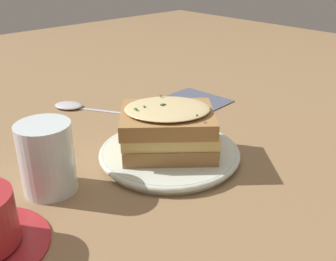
{
  "coord_description": "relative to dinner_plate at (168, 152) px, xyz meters",
  "views": [
    {
      "loc": [
        -0.42,
        0.4,
        0.32
      ],
      "look_at": [
        0.0,
        0.01,
        0.05
      ],
      "focal_mm": 42.0,
      "sensor_mm": 36.0,
      "label": 1
    }
  ],
  "objects": [
    {
      "name": "water_glass",
      "position": [
        0.04,
        0.19,
        0.04
      ],
      "size": [
        0.08,
        0.08,
        0.1
      ],
      "primitive_type": "cylinder",
      "color": "silver",
      "rests_on": "ground_plane"
    },
    {
      "name": "napkin",
      "position": [
        0.15,
        -0.23,
        -0.01
      ],
      "size": [
        0.14,
        0.12,
        0.0
      ],
      "primitive_type": "cube",
      "rotation": [
        0.0,
        0.0,
        0.08
      ],
      "color": "#4C5166",
      "rests_on": "ground_plane"
    },
    {
      "name": "dinner_plate",
      "position": [
        0.0,
        0.0,
        0.0
      ],
      "size": [
        0.23,
        0.23,
        0.02
      ],
      "color": "silver",
      "rests_on": "ground_plane"
    },
    {
      "name": "spoon",
      "position": [
        0.3,
        0.0,
        -0.0
      ],
      "size": [
        0.17,
        0.11,
        0.01
      ],
      "rotation": [
        0.0,
        0.0,
        5.25
      ],
      "color": "silver",
      "rests_on": "ground_plane"
    },
    {
      "name": "sandwich",
      "position": [
        -0.0,
        0.0,
        0.05
      ],
      "size": [
        0.19,
        0.19,
        0.08
      ],
      "rotation": [
        0.0,
        0.0,
        0.86
      ],
      "color": "#A37542",
      "rests_on": "dinner_plate"
    },
    {
      "name": "ground_plane",
      "position": [
        -0.0,
        -0.01,
        -0.01
      ],
      "size": [
        2.4,
        2.4,
        0.0
      ],
      "primitive_type": "plane",
      "color": "olive"
    }
  ]
}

